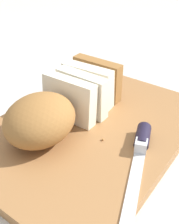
% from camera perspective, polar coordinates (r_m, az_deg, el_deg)
% --- Properties ---
extents(ground_plane, '(3.00, 3.00, 0.00)m').
position_cam_1_polar(ground_plane, '(0.53, 0.00, -4.45)').
color(ground_plane, beige).
extents(cutting_board, '(0.45, 0.34, 0.02)m').
position_cam_1_polar(cutting_board, '(0.53, 0.00, -3.61)').
color(cutting_board, '#9E6B3D').
rests_on(cutting_board, ground_plane).
extents(bread_loaf, '(0.26, 0.12, 0.08)m').
position_cam_1_polar(bread_loaf, '(0.51, -5.91, 1.39)').
color(bread_loaf, '#996633').
rests_on(bread_loaf, cutting_board).
extents(bread_knife, '(0.27, 0.11, 0.02)m').
position_cam_1_polar(bread_knife, '(0.46, 10.29, -7.89)').
color(bread_knife, silver).
rests_on(bread_knife, cutting_board).
extents(crumb_near_knife, '(0.00, 0.00, 0.00)m').
position_cam_1_polar(crumb_near_knife, '(0.49, 2.73, -5.62)').
color(crumb_near_knife, '#A8753D').
rests_on(crumb_near_knife, cutting_board).
extents(crumb_near_loaf, '(0.00, 0.00, 0.00)m').
position_cam_1_polar(crumb_near_loaf, '(0.55, -0.39, -0.38)').
color(crumb_near_loaf, '#A8753D').
rests_on(crumb_near_loaf, cutting_board).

